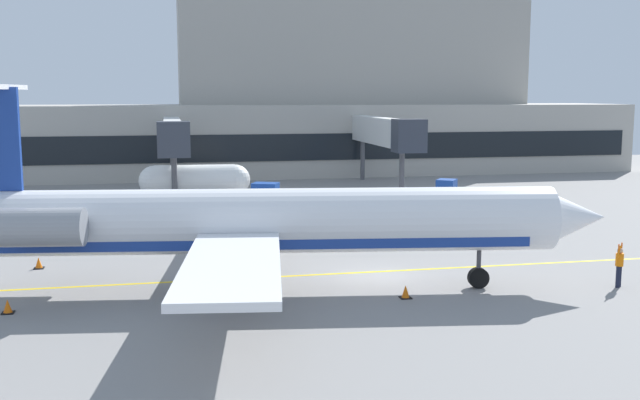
# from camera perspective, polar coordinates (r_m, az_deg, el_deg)

# --- Properties ---
(ground) EXTENTS (120.00, 120.00, 0.11)m
(ground) POSITION_cam_1_polar(r_m,az_deg,el_deg) (34.41, 4.53, -6.07)
(ground) COLOR gray
(terminal_building) EXTENTS (69.09, 12.92, 18.48)m
(terminal_building) POSITION_cam_1_polar(r_m,az_deg,el_deg) (80.74, 0.48, 7.19)
(terminal_building) COLOR #ADA89E
(terminal_building) RESTS_ON ground
(jet_bridge_west) EXTENTS (2.40, 16.70, 6.35)m
(jet_bridge_west) POSITION_cam_1_polar(r_m,az_deg,el_deg) (63.04, -11.23, 4.87)
(jet_bridge_west) COLOR silver
(jet_bridge_west) RESTS_ON ground
(jet_bridge_east) EXTENTS (2.40, 16.58, 6.40)m
(jet_bridge_east) POSITION_cam_1_polar(r_m,az_deg,el_deg) (65.89, 5.00, 5.17)
(jet_bridge_east) COLOR silver
(jet_bridge_east) RESTS_ON ground
(regional_jet) EXTENTS (30.98, 23.20, 8.75)m
(regional_jet) POSITION_cam_1_polar(r_m,az_deg,el_deg) (31.51, -5.94, -1.67)
(regional_jet) COLOR white
(regional_jet) RESTS_ON ground
(baggage_tug) EXTENTS (3.51, 3.19, 2.25)m
(baggage_tug) POSITION_cam_1_polar(r_m,az_deg,el_deg) (54.89, 9.15, 0.31)
(baggage_tug) COLOR #1E4CB2
(baggage_tug) RESTS_ON ground
(pushback_tractor) EXTENTS (3.16, 3.70, 2.35)m
(pushback_tractor) POSITION_cam_1_polar(r_m,az_deg,el_deg) (50.64, -4.37, -0.22)
(pushback_tractor) COLOR #1E4CB2
(pushback_tractor) RESTS_ON ground
(fuel_tank) EXTENTS (8.74, 2.79, 2.83)m
(fuel_tank) POSITION_cam_1_polar(r_m,az_deg,el_deg) (59.77, -9.55, 1.48)
(fuel_tank) COLOR white
(fuel_tank) RESTS_ON ground
(marshaller) EXTENTS (0.69, 0.61, 1.95)m
(marshaller) POSITION_cam_1_polar(r_m,az_deg,el_deg) (35.05, 21.93, -4.64)
(marshaller) COLOR #191E33
(marshaller) RESTS_ON ground
(safety_cone_alpha) EXTENTS (0.47, 0.47, 0.55)m
(safety_cone_alpha) POSITION_cam_1_polar(r_m,az_deg,el_deg) (38.58, -20.73, -4.57)
(safety_cone_alpha) COLOR orange
(safety_cone_alpha) RESTS_ON ground
(safety_cone_bravo) EXTENTS (0.47, 0.47, 0.55)m
(safety_cone_bravo) POSITION_cam_1_polar(r_m,az_deg,el_deg) (31.17, 6.57, -7.04)
(safety_cone_bravo) COLOR orange
(safety_cone_bravo) RESTS_ON ground
(safety_cone_charlie) EXTENTS (0.47, 0.47, 0.55)m
(safety_cone_charlie) POSITION_cam_1_polar(r_m,az_deg,el_deg) (38.86, -7.64, -4.02)
(safety_cone_charlie) COLOR orange
(safety_cone_charlie) RESTS_ON ground
(safety_cone_delta) EXTENTS (0.47, 0.47, 0.55)m
(safety_cone_delta) POSITION_cam_1_polar(r_m,az_deg,el_deg) (31.32, -22.80, -7.56)
(safety_cone_delta) COLOR orange
(safety_cone_delta) RESTS_ON ground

